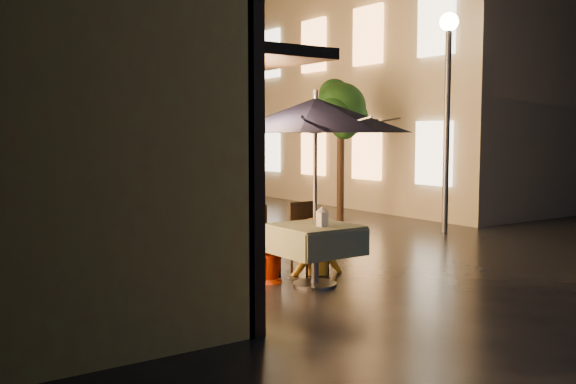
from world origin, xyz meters
TOP-DOWN VIEW (x-y plane):
  - ground at (0.00, 0.00)m, footprint 90.00×90.00m
  - east_building_near at (7.49, 6.50)m, footprint 7.30×9.30m
  - east_building_far at (7.49, 18.00)m, footprint 7.30×10.30m
  - street_tree at (2.41, 4.51)m, footprint 1.43×1.20m
  - streetlamp_near at (3.00, 2.00)m, footprint 0.36×0.36m
  - streetlamp_far at (3.00, 14.00)m, footprint 0.36×0.36m
  - cafe_table at (-1.78, -0.14)m, footprint 0.99×0.99m
  - patio_umbrella at (-1.78, -0.14)m, footprint 2.38×2.38m
  - cafe_chair_left at (-2.18, 0.59)m, footprint 0.42×0.42m
  - cafe_chair_right at (-1.38, 0.59)m, footprint 0.42×0.42m
  - table_lantern at (-1.78, -0.29)m, footprint 0.16×0.16m
  - person_orange at (-2.18, 0.44)m, footprint 0.77×0.65m
  - person_yellow at (-1.33, 0.44)m, footprint 1.08×0.80m
  - bicycle_0 at (-2.64, 2.84)m, footprint 1.79×0.97m
  - bicycle_1 at (-2.38, 4.58)m, footprint 1.78×1.17m
  - bicycle_2 at (-2.16, 5.09)m, footprint 1.91×1.05m
  - bicycle_3 at (-2.21, 6.87)m, footprint 1.67×0.48m
  - bicycle_4 at (-2.80, 6.90)m, footprint 1.61×0.95m

SIDE VIEW (x-z plane):
  - ground at x=0.00m, z-range 0.00..0.00m
  - bicycle_4 at x=-2.80m, z-range 0.00..0.80m
  - bicycle_0 at x=-2.64m, z-range 0.00..0.89m
  - bicycle_2 at x=-2.16m, z-range 0.00..0.95m
  - bicycle_3 at x=-2.21m, z-range 0.00..1.00m
  - bicycle_1 at x=-2.38m, z-range 0.00..1.04m
  - cafe_chair_left at x=-2.18m, z-range 0.05..1.03m
  - cafe_chair_right at x=-1.38m, z-range 0.05..1.03m
  - cafe_table at x=-1.78m, z-range 0.20..0.98m
  - person_orange at x=-2.18m, z-range 0.00..1.41m
  - person_yellow at x=-1.33m, z-range 0.00..1.50m
  - table_lantern at x=-1.78m, z-range 0.79..1.04m
  - patio_umbrella at x=-1.78m, z-range 0.92..3.38m
  - street_tree at x=2.41m, z-range 0.85..4.00m
  - streetlamp_near at x=3.00m, z-range 0.80..5.03m
  - streetlamp_far at x=3.00m, z-range 0.80..5.03m
  - east_building_near at x=7.49m, z-range 0.01..6.81m
  - east_building_far at x=7.49m, z-range 0.01..7.31m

